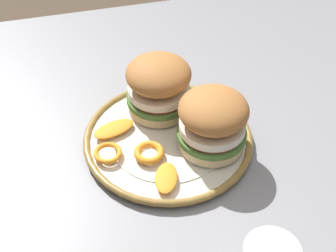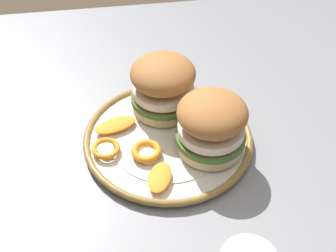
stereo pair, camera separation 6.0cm
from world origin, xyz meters
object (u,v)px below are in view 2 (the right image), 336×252
object	(u,v)px
dining_table	(213,195)
dinner_plate	(168,139)
sandwich_half_left	(163,85)
sandwich_half_right	(212,124)

from	to	relation	value
dining_table	dinner_plate	bearing A→B (deg)	144.56
dinner_plate	sandwich_half_left	distance (m)	0.09
sandwich_half_left	sandwich_half_right	world-z (taller)	same
sandwich_half_left	sandwich_half_right	xyz separation A→B (m)	(0.06, -0.11, 0.00)
dinner_plate	sandwich_half_right	distance (m)	0.09
sandwich_half_left	dining_table	bearing A→B (deg)	-60.43
dinner_plate	sandwich_half_left	bearing A→B (deg)	88.54
sandwich_half_left	sandwich_half_right	size ratio (longest dim) A/B	1.03
dining_table	sandwich_half_left	bearing A→B (deg)	119.57
dining_table	sandwich_half_right	size ratio (longest dim) A/B	8.67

